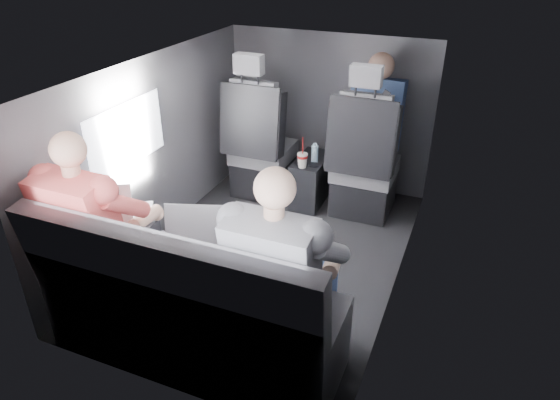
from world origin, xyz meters
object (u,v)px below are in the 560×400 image
at_px(water_bottle, 315,154).
at_px(laptop_black, 289,249).
at_px(front_seat_right, 363,169).
at_px(center_console, 311,180).
at_px(passenger_rear_left, 101,229).
at_px(passenger_front_right, 376,117).
at_px(passenger_rear_right, 284,275).
at_px(laptop_white, 115,211).
at_px(laptop_silver, 206,229).
at_px(front_seat_left, 261,152).
at_px(soda_cup, 302,160).
at_px(rear_bench, 190,313).

distance_m(water_bottle, laptop_black, 1.63).
height_order(front_seat_right, center_console, front_seat_right).
bearing_deg(passenger_rear_left, passenger_front_right, 62.91).
height_order(center_console, laptop_black, laptop_black).
height_order(passenger_rear_left, passenger_front_right, passenger_front_right).
bearing_deg(water_bottle, passenger_rear_right, -75.89).
xyz_separation_m(passenger_rear_left, passenger_front_right, (1.06, 2.06, 0.12)).
xyz_separation_m(laptop_white, laptop_black, (1.08, 0.03, -0.00)).
bearing_deg(laptop_black, laptop_white, -178.53).
distance_m(center_console, laptop_silver, 1.68).
xyz_separation_m(front_seat_left, laptop_silver, (0.39, -1.59, 0.23)).
xyz_separation_m(front_seat_right, passenger_rear_right, (0.04, -1.81, 0.23)).
bearing_deg(laptop_white, laptop_silver, 3.31).
height_order(water_bottle, passenger_rear_right, passenger_rear_right).
bearing_deg(soda_cup, passenger_front_right, 40.29).
height_order(front_seat_right, passenger_rear_left, front_seat_right).
bearing_deg(laptop_silver, center_console, 87.98).
xyz_separation_m(front_seat_right, laptop_black, (-0.01, -1.59, 0.23)).
relative_size(center_console, passenger_rear_left, 0.39).
relative_size(center_console, laptop_white, 1.04).
relative_size(center_console, laptop_black, 1.44).
bearing_deg(soda_cup, laptop_silver, -91.65).
bearing_deg(front_seat_left, rear_bench, -76.69).
xyz_separation_m(laptop_white, laptop_silver, (0.59, 0.03, -0.00)).
relative_size(water_bottle, passenger_rear_right, 0.13).
relative_size(front_seat_left, center_console, 2.64).
bearing_deg(front_seat_left, front_seat_right, 0.00).
distance_m(water_bottle, passenger_rear_left, 1.91).
relative_size(laptop_black, passenger_rear_right, 0.27).
xyz_separation_m(front_seat_left, rear_bench, (0.45, -1.90, -0.09)).
distance_m(rear_bench, soda_cup, 1.76).
distance_m(laptop_white, passenger_rear_right, 1.16).
distance_m(front_seat_right, center_console, 0.49).
height_order(water_bottle, passenger_front_right, passenger_front_right).
height_order(passenger_rear_right, passenger_front_right, passenger_front_right).
bearing_deg(laptop_silver, passenger_front_right, 74.27).
bearing_deg(rear_bench, front_seat_right, 76.69).
height_order(center_console, water_bottle, water_bottle).
bearing_deg(passenger_rear_right, front_seat_left, 117.56).
bearing_deg(center_console, laptop_black, -75.04).
relative_size(rear_bench, laptop_white, 3.47).
bearing_deg(passenger_rear_right, rear_bench, -169.10).
xyz_separation_m(front_seat_left, front_seat_right, (0.90, 0.00, 0.00)).
height_order(laptop_white, laptop_black, laptop_white).
relative_size(soda_cup, passenger_rear_right, 0.21).
relative_size(front_seat_left, front_seat_right, 1.00).
height_order(laptop_black, passenger_front_right, passenger_front_right).
height_order(water_bottle, passenger_rear_left, passenger_rear_left).
height_order(front_seat_left, laptop_silver, front_seat_left).
bearing_deg(passenger_rear_left, rear_bench, -9.08).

